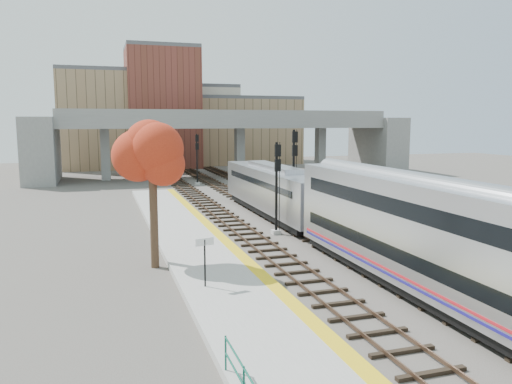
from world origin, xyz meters
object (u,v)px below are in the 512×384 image
object	(u,v)px
signal_mast_mid	(294,172)
car_b	(348,182)
signal_mast_near	(277,191)
car_c	(363,179)
coach	(458,247)
locomotive	(273,189)
tree	(152,159)
signal_mast_far	(197,161)
car_a	(343,189)

from	to	relation	value
signal_mast_mid	car_b	xyz separation A→B (m)	(12.52, 13.72, -2.91)
signal_mast_near	car_c	xyz separation A→B (m)	(20.03, 23.20, -2.41)
car_c	coach	bearing A→B (deg)	-128.43
locomotive	signal_mast_near	world-z (taller)	signal_mast_near
signal_mast_near	car_b	bearing A→B (deg)	51.34
signal_mast_near	signal_mast_mid	xyz separation A→B (m)	(4.10, 7.06, 0.52)
signal_mast_near	tree	size ratio (longest dim) A/B	0.81
signal_mast_far	car_a	distance (m)	19.21
signal_mast_near	tree	world-z (taller)	tree
car_c	tree	bearing A→B (deg)	-149.14
car_a	tree	bearing A→B (deg)	-120.65
signal_mast_far	car_c	size ratio (longest dim) A/B	1.43
tree	car_b	size ratio (longest dim) A/B	1.97
locomotive	coach	xyz separation A→B (m)	(-0.00, -22.61, 0.52)
coach	signal_mast_far	bearing A→B (deg)	92.65
tree	car_b	world-z (taller)	tree
signal_mast_near	car_a	world-z (taller)	signal_mast_near
coach	signal_mast_far	size ratio (longest dim) A/B	3.91
tree	car_a	distance (m)	31.35
signal_mast_near	signal_mast_far	distance (m)	29.39
signal_mast_mid	car_a	distance (m)	13.02
signal_mast_near	car_a	xyz separation A→B (m)	(13.33, 15.77, -2.42)
coach	car_a	world-z (taller)	coach
tree	car_c	xyz separation A→B (m)	(29.07, 28.77, -5.21)
locomotive	car_c	xyz separation A→B (m)	(17.93, 16.58, -1.59)
locomotive	car_b	xyz separation A→B (m)	(14.52, 14.16, -1.57)
signal_mast_mid	car_b	distance (m)	18.80
car_c	car_a	bearing A→B (deg)	-145.89
signal_mast_far	car_b	distance (m)	18.87
coach	car_c	distance (m)	43.15
signal_mast_mid	signal_mast_far	bearing A→B (deg)	100.40
locomotive	coach	distance (m)	22.61
tree	car_c	bearing A→B (deg)	44.70
locomotive	car_c	distance (m)	24.47
locomotive	signal_mast_far	size ratio (longest dim) A/B	2.98
locomotive	car_a	distance (m)	14.57
locomotive	tree	world-z (taller)	tree
signal_mast_near	signal_mast_mid	world-z (taller)	signal_mast_mid
signal_mast_far	tree	distance (m)	36.23
signal_mast_mid	signal_mast_far	xyz separation A→B (m)	(-4.10, 22.34, -0.57)
locomotive	tree	size ratio (longest dim) A/B	2.39
signal_mast_near	car_c	distance (m)	30.74
car_b	car_c	world-z (taller)	car_b
signal_mast_far	car_a	size ratio (longest dim) A/B	1.69
tree	car_b	bearing A→B (deg)	45.76
car_a	locomotive	bearing A→B (deg)	-125.12
car_a	car_b	size ratio (longest dim) A/B	0.94
coach	tree	world-z (taller)	tree
car_b	car_c	xyz separation A→B (m)	(3.41, 2.42, -0.01)
locomotive	signal_mast_mid	size ratio (longest dim) A/B	2.64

